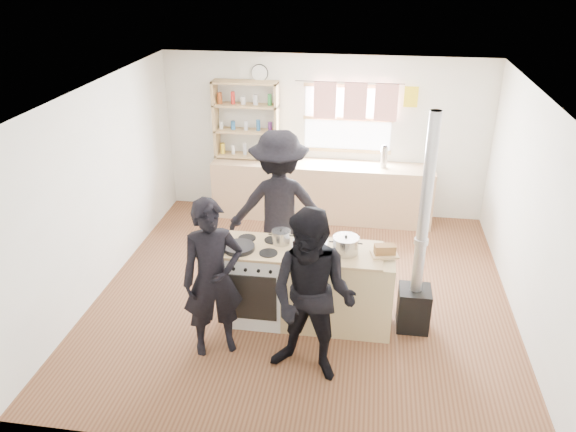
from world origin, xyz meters
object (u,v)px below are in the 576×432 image
object	(u,v)px
thermos	(384,157)
skillet_greens	(239,247)
stockpot_counter	(346,245)
bread_board	(385,251)
person_far	(279,207)
person_near_left	(213,279)
stockpot_stove	(281,237)
roast_tray	(310,246)
person_near_right	(312,298)
cooking_island	(310,286)
flue_heater	(417,278)

from	to	relation	value
thermos	skillet_greens	distance (m)	3.28
stockpot_counter	bread_board	distance (m)	0.42
person_far	person_near_left	bearing A→B (deg)	63.64
thermos	stockpot_stove	xyz separation A→B (m)	(-1.13, -2.67, -0.06)
roast_tray	person_near_right	size ratio (longest dim) A/B	0.22
skillet_greens	person_near_right	size ratio (longest dim) A/B	0.27
bread_board	person_near_right	bearing A→B (deg)	-127.87
bread_board	stockpot_stove	bearing A→B (deg)	174.64
skillet_greens	stockpot_stove	world-z (taller)	stockpot_stove
cooking_island	roast_tray	distance (m)	0.50
person_near_left	person_near_right	xyz separation A→B (m)	(1.04, -0.23, 0.03)
thermos	flue_heater	distance (m)	2.77
roast_tray	person_near_left	distance (m)	1.12
roast_tray	stockpot_stove	xyz separation A→B (m)	(-0.33, 0.09, 0.04)
skillet_greens	person_near_left	distance (m)	0.55
person_near_left	cooking_island	bearing A→B (deg)	9.31
skillet_greens	person_near_right	world-z (taller)	person_near_right
skillet_greens	person_near_left	xyz separation A→B (m)	(-0.15, -0.52, -0.09)
stockpot_stove	cooking_island	bearing A→B (deg)	-16.83
bread_board	person_far	size ratio (longest dim) A/B	0.16
stockpot_stove	stockpot_counter	bearing A→B (deg)	-9.37
roast_tray	stockpot_counter	bearing A→B (deg)	-3.87
person_near_right	person_far	size ratio (longest dim) A/B	0.92
bread_board	flue_heater	world-z (taller)	flue_heater
cooking_island	person_near_right	bearing A→B (deg)	-82.77
stockpot_counter	person_far	distance (m)	1.31
thermos	person_near_right	world-z (taller)	person_near_right
skillet_greens	roast_tray	xyz separation A→B (m)	(0.76, 0.13, 0.01)
bread_board	person_near_right	distance (m)	1.10
flue_heater	person_near_left	distance (m)	2.21
stockpot_stove	person_near_right	bearing A→B (deg)	-64.88
stockpot_stove	flue_heater	bearing A→B (deg)	-1.92
stockpot_counter	person_near_left	distance (m)	1.45
thermos	flue_heater	size ratio (longest dim) A/B	0.13
thermos	roast_tray	world-z (taller)	thermos
person_near_left	stockpot_stove	bearing A→B (deg)	26.75
roast_tray	stockpot_counter	world-z (taller)	stockpot_counter
cooking_island	person_far	bearing A→B (deg)	118.15
stockpot_stove	person_near_left	xyz separation A→B (m)	(-0.58, -0.74, -0.14)
flue_heater	person_near_left	bearing A→B (deg)	-161.69
stockpot_stove	person_near_left	world-z (taller)	person_near_left
skillet_greens	person_far	distance (m)	1.10
person_near_right	skillet_greens	bearing A→B (deg)	154.01
cooking_island	roast_tray	xyz separation A→B (m)	(-0.02, 0.01, 0.50)
cooking_island	stockpot_stove	size ratio (longest dim) A/B	9.26
skillet_greens	stockpot_stove	distance (m)	0.48
roast_tray	stockpot_stove	bearing A→B (deg)	164.33
roast_tray	person_near_left	xyz separation A→B (m)	(-0.91, -0.65, -0.10)
skillet_greens	stockpot_counter	distance (m)	1.15
thermos	skillet_greens	bearing A→B (deg)	-118.34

